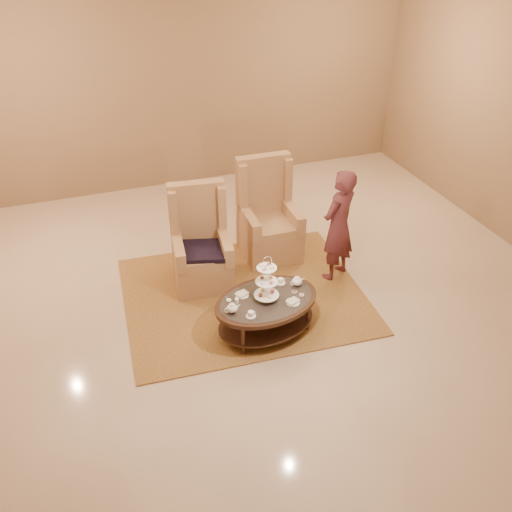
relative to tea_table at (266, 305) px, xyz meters
name	(u,v)px	position (x,y,z in m)	size (l,w,h in m)	color
ground	(263,309)	(0.11, 0.39, -0.38)	(8.00, 8.00, 0.00)	beige
ceiling	(263,309)	(0.11, 0.39, -0.38)	(8.00, 8.00, 0.02)	silver
wall_back	(180,84)	(0.11, 4.39, 1.37)	(8.00, 0.04, 3.50)	#92704F
rug	(244,295)	(-0.03, 0.76, -0.38)	(3.18, 2.71, 0.02)	#A57D3A
tea_table	(266,305)	(0.00, 0.00, 0.00)	(1.39, 1.08, 1.05)	black
armchair_left	(201,251)	(-0.43, 1.28, 0.07)	(0.81, 0.84, 1.35)	tan
armchair_right	(268,223)	(0.64, 1.66, 0.09)	(0.78, 0.80, 1.41)	tan
person	(338,226)	(1.28, 0.78, 0.39)	(0.68, 0.60, 1.56)	#55242A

